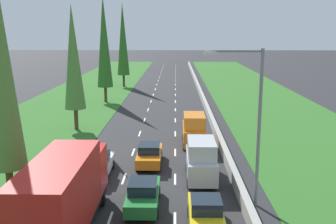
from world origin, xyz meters
The scene contains 16 objects.
ground_plane centered at (0.00, 60.00, 0.00)m, with size 300.00×300.00×0.00m, color #28282B.
grass_verge_left centered at (-12.65, 60.00, 0.02)m, with size 14.00×140.00×0.04m, color #2D6623.
grass_verge_right centered at (14.35, 60.00, 0.02)m, with size 14.00×140.00×0.04m, color #2D6623.
median_barrier centered at (5.70, 60.00, 0.42)m, with size 0.44×120.00×0.85m, color #9E9B93.
lane_markings centered at (0.00, 60.00, 0.01)m, with size 3.64×116.00×0.01m.
green_sedan_centre_lane centered at (-0.06, 22.61, 0.81)m, with size 1.82×4.50×1.64m.
red_box_truck_left_lane centered at (-3.54, 19.28, 2.18)m, with size 2.46×9.40×4.18m.
orange_sedan_centre_lane_fourth centered at (-0.19, 29.96, 0.81)m, with size 1.82×4.50×1.64m.
yellow_hatchback_right_lane_third centered at (3.31, 20.28, 0.84)m, with size 1.74×3.90×1.72m.
silver_van_right_lane centered at (3.50, 26.97, 1.40)m, with size 1.96×4.90×2.82m.
white_sedan_left_lane centered at (-3.65, 27.60, 0.81)m, with size 1.82×4.50×1.64m.
orange_van_right_lane centered at (3.39, 35.15, 1.40)m, with size 1.96×4.90×2.82m.
poplar_tree_third centered at (-8.37, 40.57, 7.32)m, with size 2.11×2.11×12.54m.
poplar_tree_fourth centered at (-8.12, 56.38, 8.41)m, with size 2.17×2.17×14.72m.
poplar_tree_fifth centered at (-7.55, 71.84, 8.44)m, with size 2.17×2.17×14.76m.
street_light_mast centered at (6.07, 23.05, 5.23)m, with size 3.20×0.28×9.00m.
Camera 1 is at (1.75, 1.76, 9.91)m, focal length 41.95 mm.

